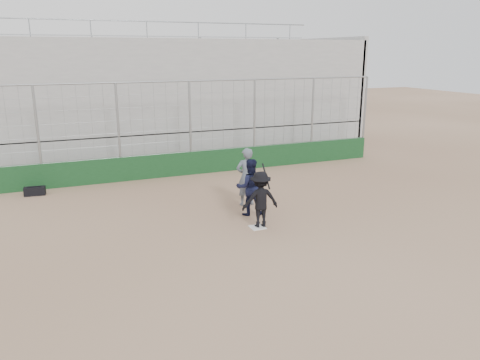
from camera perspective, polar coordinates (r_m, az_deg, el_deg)
name	(u,v)px	position (r m, az deg, el deg)	size (l,w,h in m)	color
ground	(257,228)	(14.33, 2.14, -5.82)	(90.00, 90.00, 0.00)	brown
home_plate	(257,227)	(14.32, 2.14, -5.77)	(0.44, 0.44, 0.02)	white
backstop	(191,153)	(20.38, -5.99, 3.35)	(18.10, 0.25, 4.04)	#123819
bleachers	(163,97)	(24.83, -9.42, 9.97)	(20.25, 6.70, 6.98)	#969696
batter_at_plate	(260,199)	(14.13, 2.50, -2.39)	(1.18, 0.81, 1.89)	black
catcher_crouched	(250,196)	(15.22, 1.20, -2.02)	(1.02, 0.85, 1.26)	black
umpire	(246,180)	(16.14, 0.79, 0.05)	(0.74, 0.48, 1.82)	#545E6B
equipment_bag	(35,191)	(19.03, -23.73, -1.24)	(0.78, 0.40, 0.36)	black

